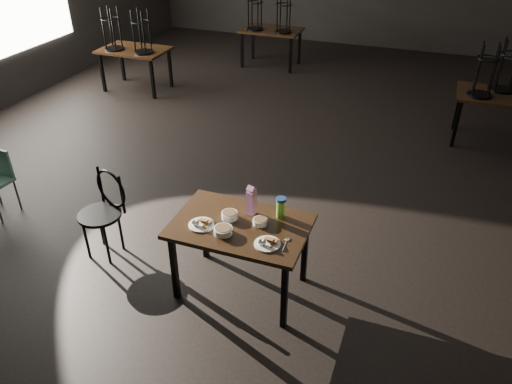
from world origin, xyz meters
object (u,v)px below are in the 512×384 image
at_px(juice_carton, 252,201).
at_px(bentwood_chair, 104,207).
at_px(main_table, 240,231).
at_px(water_bottle, 281,207).

xyz_separation_m(juice_carton, bentwood_chair, (-1.53, -0.12, -0.34)).
height_order(juice_carton, bentwood_chair, juice_carton).
bearing_deg(bentwood_chair, main_table, 13.66).
height_order(main_table, bentwood_chair, bentwood_chair).
height_order(main_table, water_bottle, water_bottle).
relative_size(main_table, water_bottle, 5.99).
relative_size(main_table, bentwood_chair, 1.32).
relative_size(main_table, juice_carton, 4.13).
distance_m(main_table, bentwood_chair, 1.50).
relative_size(juice_carton, water_bottle, 1.45).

